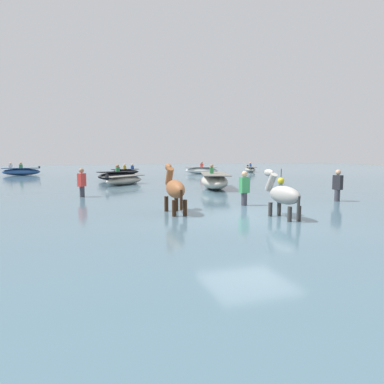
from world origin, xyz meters
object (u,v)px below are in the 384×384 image
Objects in this scene: horse_trailing_chestnut at (175,190)px; boat_near_port at (202,170)px; boat_far_offshore at (214,181)px; channel_buoy at (281,181)px; boat_near_starboard at (21,172)px; person_onlooker_right at (82,187)px; boat_distant_west at (118,176)px; boat_mid_channel at (125,171)px; boat_distant_east at (124,180)px; person_wading_close at (244,193)px; person_wading_mid at (337,190)px; boat_mid_outer at (250,169)px; horse_lead_grey at (283,196)px.

horse_trailing_chestnut reaches higher than boat_near_port.
channel_buoy is at bearing 13.80° from boat_far_offshore.
person_onlooker_right is (4.76, -17.28, 0.11)m from boat_near_starboard.
boat_distant_west is at bearing 74.97° from person_onlooker_right.
boat_mid_channel is 0.93× the size of boat_distant_east.
boat_near_port is at bearing 74.47° from person_wading_close.
person_onlooker_right is at bearing 154.30° from person_wading_mid.
person_wading_close is at bearing -73.35° from boat_distant_east.
horse_trailing_chestnut is 0.67× the size of boat_mid_outer.
horse_trailing_chestnut is 25.57m from boat_mid_outer.
boat_mid_outer reaches higher than boat_mid_channel.
person_wading_mid reaches higher than boat_distant_east.
horse_trailing_chestnut reaches higher than boat_mid_channel.
boat_mid_outer is 1.74× the size of person_wading_close.
boat_near_port is at bearing 72.98° from boat_far_offshore.
horse_lead_grey reaches higher than boat_mid_outer.
boat_near_starboard is at bearing 122.58° from person_wading_mid.
horse_lead_grey is at bearing -67.46° from boat_near_starboard.
boat_near_port reaches higher than boat_mid_outer.
boat_distant_west reaches higher than boat_mid_channel.
boat_near_starboard is at bearing 105.39° from person_onlooker_right.
boat_distant_west is at bearing 116.58° from person_wading_mid.
horse_lead_grey is 4.53m from person_wading_mid.
boat_distant_west is 1.08× the size of boat_distant_east.
person_wading_close reaches higher than channel_buoy.
boat_far_offshore is 2.59× the size of person_wading_close.
horse_lead_grey reaches higher than person_wading_close.
boat_mid_channel is 20.34m from person_wading_close.
channel_buoy is (8.68, 7.82, -0.48)m from horse_trailing_chestnut.
boat_mid_outer is at bearing -2.14° from boat_near_starboard.
boat_distant_west is at bearing -151.80° from boat_mid_outer.
horse_trailing_chestnut is at bearing -88.86° from boat_distant_east.
boat_near_starboard is at bearing 177.86° from boat_mid_outer.
boat_far_offshore reaches higher than boat_distant_east.
boat_mid_channel is at bearing 94.23° from person_wading_close.
boat_far_offshore is at bearing -123.71° from boat_mid_outer.
boat_mid_channel is (1.18, 21.03, -0.42)m from horse_trailing_chestnut.
boat_mid_channel is 2.80× the size of channel_buoy.
boat_near_port is 12.31m from boat_distant_east.
boat_mid_channel is at bearing 79.08° from boat_distant_west.
channel_buoy is at bearing -34.71° from boat_distant_west.
channel_buoy is (7.50, -13.21, -0.06)m from boat_mid_channel.
horse_lead_grey is at bearing -115.85° from boat_mid_outer.
person_wading_mid is at bearing -75.42° from boat_mid_channel.
boat_mid_channel is at bearing 100.95° from boat_far_offshore.
boat_mid_channel is 1.55× the size of person_onlooker_right.
boat_near_starboard is 25.69m from person_wading_mid.
horse_lead_grey reaches higher than boat_near_starboard.
boat_far_offshore reaches higher than person_onlooker_right.
boat_near_starboard is at bearing 112.54° from horse_lead_grey.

